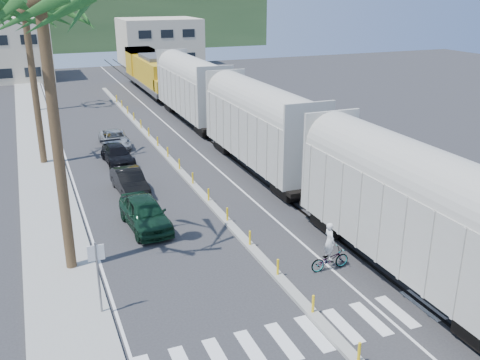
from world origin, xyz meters
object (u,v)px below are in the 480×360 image
street_sign (98,268)px  car_second (130,181)px  car_lead (145,213)px  cyclist (330,255)px

street_sign → car_second: 12.84m
street_sign → car_lead: 7.85m
car_second → street_sign: bearing=-109.2°
street_sign → car_second: bearing=74.2°
car_lead → street_sign: bearing=-118.5°
street_sign → car_second: (3.47, 12.30, -1.27)m
car_lead → car_second: size_ratio=1.10×
street_sign → car_second: street_sign is taller
street_sign → cyclist: 9.76m
cyclist → street_sign: bearing=87.4°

